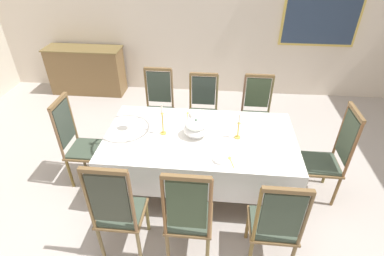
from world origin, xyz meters
The scene contains 21 objects.
ground centered at (0.00, 0.00, -0.02)m, with size 8.12×5.62×0.04m, color #ACA39C.
back_wall centered at (0.00, 2.85, 1.57)m, with size 8.12×0.08×3.14m, color beige.
dining_table centered at (0.00, 0.11, 0.70)m, with size 2.17×1.17×0.77m.
tablecloth centered at (0.00, 0.11, 0.66)m, with size 2.19×1.19×0.43m.
chair_south_a centered at (-0.69, -0.88, 0.59)m, with size 0.44×0.42×1.20m.
chair_north_a centered at (-0.69, 1.10, 0.56)m, with size 0.44×0.42×1.12m.
chair_south_b centered at (-0.03, -0.88, 0.59)m, with size 0.44×0.42×1.19m.
chair_north_b centered at (-0.03, 1.10, 0.55)m, with size 0.44×0.42×1.06m.
chair_south_c centered at (0.75, -0.88, 0.57)m, with size 0.44×0.42×1.12m.
chair_north_c centered at (0.75, 1.10, 0.55)m, with size 0.44×0.42×1.08m.
chair_head_west centered at (-1.49, 0.11, 0.58)m, with size 0.42×0.44×1.16m.
chair_head_east centered at (1.50, 0.11, 0.59)m, with size 0.42×0.44×1.20m.
soup_tureen centered at (-0.05, 0.11, 0.88)m, with size 0.28×0.28×0.23m.
candlestick_west centered at (-0.43, 0.11, 0.93)m, with size 0.07×0.07×0.39m.
candlestick_east centered at (0.43, 0.11, 0.90)m, with size 0.07×0.07×0.32m.
bowl_near_left centered at (-0.08, 0.54, 0.80)m, with size 0.17×0.17×0.04m.
bowl_near_right centered at (0.24, -0.31, 0.79)m, with size 0.15×0.15×0.03m.
spoon_primary centered at (-0.19, 0.57, 0.78)m, with size 0.03×0.18×0.01m.
spoon_secondary centered at (0.34, -0.28, 0.78)m, with size 0.06×0.17×0.01m.
sideboard centered at (-2.39, 2.53, 0.45)m, with size 1.44×0.48×0.90m.
framed_painting centered at (1.87, 2.78, 1.74)m, with size 1.30×0.05×1.49m.
Camera 1 is at (0.17, -2.66, 2.76)m, focal length 27.73 mm.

